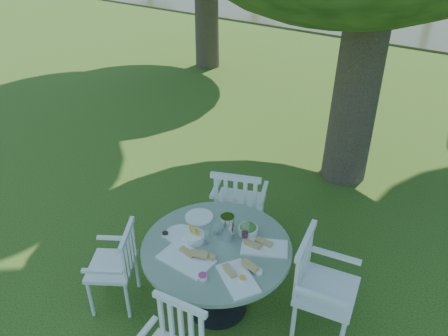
{
  "coord_description": "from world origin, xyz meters",
  "views": [
    {
      "loc": [
        2.24,
        -3.08,
        3.28
      ],
      "look_at": [
        0.0,
        0.2,
        0.85
      ],
      "focal_mm": 35.0,
      "sensor_mm": 36.0,
      "label": 1
    }
  ],
  "objects": [
    {
      "name": "ground",
      "position": [
        0.0,
        0.0,
        0.0
      ],
      "size": [
        140.0,
        140.0,
        0.0
      ],
      "primitive_type": "plane",
      "color": "#1F3C0C",
      "rests_on": "ground"
    },
    {
      "name": "tableware",
      "position": [
        0.58,
        -0.73,
        0.8
      ],
      "size": [
        1.08,
        0.82,
        0.24
      ],
      "color": "white",
      "rests_on": "table"
    },
    {
      "name": "table",
      "position": [
        0.58,
        -0.76,
        0.59
      ],
      "size": [
        1.3,
        1.3,
        0.75
      ],
      "color": "black",
      "rests_on": "ground"
    },
    {
      "name": "chair_ne",
      "position": [
        1.4,
        -0.51,
        0.59
      ],
      "size": [
        0.56,
        0.58,
        1.01
      ],
      "rotation": [
        0.0,
        0.0,
        -4.55
      ],
      "color": "white",
      "rests_on": "ground"
    },
    {
      "name": "chair_sw",
      "position": [
        -0.18,
        -1.2,
        0.5
      ],
      "size": [
        0.57,
        0.58,
        0.85
      ],
      "rotation": [
        0.0,
        0.0,
        -1.03
      ],
      "color": "white",
      "rests_on": "ground"
    },
    {
      "name": "chair_nw",
      "position": [
        0.27,
        0.05,
        0.59
      ],
      "size": [
        0.64,
        0.62,
        1.0
      ],
      "rotation": [
        0.0,
        0.0,
        -2.78
      ],
      "color": "white",
      "rests_on": "ground"
    }
  ]
}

